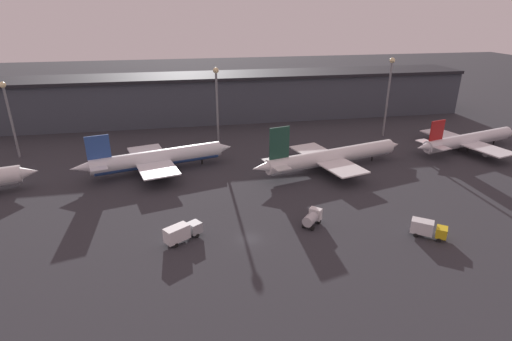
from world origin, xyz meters
TOP-DOWN VIEW (x-y plane):
  - ground at (0.00, 0.00)m, footprint 600.00×600.00m
  - terminal_building at (0.00, 92.29)m, footprint 209.07×20.95m
  - airplane_1 at (-19.27, 39.52)m, footprint 43.99×28.02m
  - airplane_2 at (28.98, 32.15)m, footprint 48.63×27.91m
  - airplane_3 at (77.62, 39.29)m, footprint 43.40×30.51m
  - service_vehicle_0 at (-13.16, 1.76)m, footprint 7.80×6.28m
  - service_vehicle_1 at (13.84, 2.81)m, footprint 5.14×5.27m
  - service_vehicle_2 at (35.05, -5.74)m, footprint 6.86×5.96m
  - lamp_post_0 at (-61.43, 58.84)m, footprint 1.80×1.80m
  - lamp_post_1 at (-0.28, 58.84)m, footprint 1.80×1.80m
  - lamp_post_2 at (58.75, 58.84)m, footprint 1.80×1.80m

SIDE VIEW (x-z plane):
  - ground at x=0.00m, z-range 0.00..0.00m
  - service_vehicle_1 at x=13.84m, z-range 0.17..3.42m
  - service_vehicle_2 at x=35.05m, z-range 0.19..3.60m
  - service_vehicle_0 at x=-13.16m, z-range 0.20..3.80m
  - airplane_3 at x=77.62m, z-range -2.42..9.14m
  - airplane_2 at x=28.98m, z-range -3.56..10.87m
  - airplane_1 at x=-19.27m, z-range -2.41..9.99m
  - terminal_building at x=0.00m, z-range 0.06..18.18m
  - lamp_post_0 at x=-61.43m, z-range 3.30..26.33m
  - lamp_post_1 at x=-0.28m, z-range 3.42..28.84m
  - lamp_post_2 at x=58.75m, z-range 3.50..30.60m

